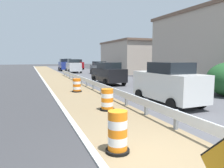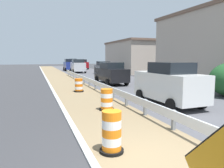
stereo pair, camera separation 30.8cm
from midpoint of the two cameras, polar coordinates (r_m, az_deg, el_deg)
ground_plane at (r=5.69m, az=10.73°, el=-18.87°), size 160.00×160.00×0.00m
median_dirt_strip at (r=5.90m, az=14.57°, el=-17.95°), size 3.27×120.00×0.01m
curb_near_edge at (r=5.21m, az=-2.63°, el=-21.24°), size 0.20×120.00×0.11m
guardrail_median at (r=6.96m, az=21.67°, el=-9.79°), size 0.18×52.55×0.71m
traffic_barrel_nearest at (r=5.75m, az=1.47°, el=-13.00°), size 0.64×0.64×1.11m
traffic_barrel_close at (r=10.19m, az=-0.53°, el=-4.40°), size 0.71×0.71×1.02m
traffic_barrel_mid at (r=15.80m, az=-8.22°, el=-0.49°), size 0.70×0.70×0.97m
car_lead_near_lane at (r=20.31m, az=0.13°, el=2.90°), size 2.12×4.81×2.03m
car_trailing_near_lane at (r=46.74m, az=-7.67°, el=5.18°), size 2.05×4.49×2.08m
car_lead_far_lane at (r=35.98m, az=-8.77°, el=4.73°), size 2.18×4.43×2.21m
car_mid_far_lane at (r=59.04m, az=-10.12°, el=5.54°), size 2.16×4.20×2.18m
car_trailing_far_lane at (r=11.72m, az=15.47°, el=0.09°), size 2.08×4.44×2.23m
car_distant_a at (r=31.85m, az=-2.00°, el=4.27°), size 1.94×4.31×1.92m
car_distant_b at (r=42.03m, az=-10.87°, el=5.02°), size 2.23×4.60×2.22m
roadside_shop_near at (r=21.80m, az=27.20°, el=8.50°), size 6.38×12.37×6.64m
roadside_shop_far at (r=36.91m, az=5.79°, el=7.18°), size 6.28×12.19×5.20m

